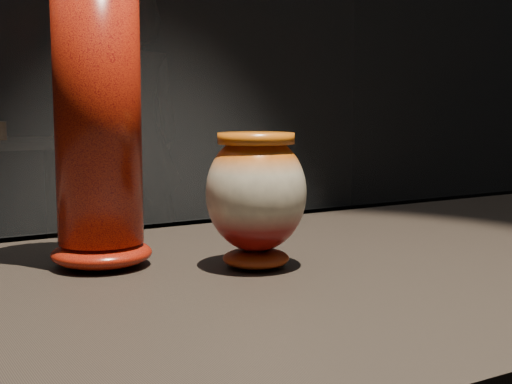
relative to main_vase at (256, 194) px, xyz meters
The scene contains 4 objects.
main_vase is the anchor object (origin of this frame).
tall_vase 0.24m from the main_vase, 147.57° to the left, with size 0.14×0.14×0.44m.
back_vase_right 3.62m from the main_vase, 84.26° to the left, with size 0.06×0.06×0.11m, color #8F5314.
visitor 3.76m from the main_vase, 71.72° to the left, with size 0.66×0.43×1.81m, color black.
Camera 1 is at (-0.56, -0.79, 1.13)m, focal length 50.00 mm.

